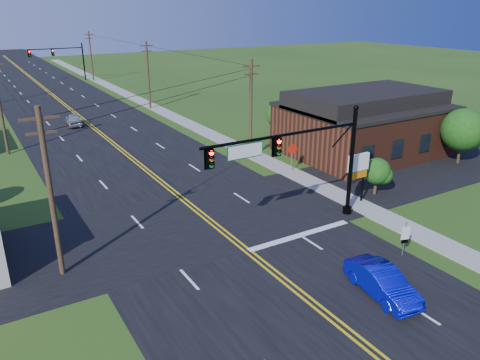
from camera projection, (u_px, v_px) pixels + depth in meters
ground at (325, 317)px, 21.33m from camera, size 260.00×260.00×0.00m
road_main at (74, 114)px, 61.50m from camera, size 16.00×220.00×0.04m
road_cross at (206, 220)px, 30.97m from camera, size 70.00×10.00×0.04m
sidewalk at (179, 119)px, 58.52m from camera, size 2.00×160.00×0.08m
signal_mast_main at (298, 158)px, 28.19m from camera, size 11.30×0.60×7.48m
signal_mast_far at (59, 57)px, 86.16m from camera, size 10.98×0.60×7.48m
brick_building at (363, 128)px, 44.61m from camera, size 14.20×11.20×4.70m
utility_pole_left_a at (50, 191)px, 23.14m from camera, size 1.80×0.28×9.00m
utility_pole_left_b at (0, 105)px, 43.23m from camera, size 1.80×0.28×9.00m
utility_pole_right_a at (251, 108)px, 42.08m from camera, size 1.80×0.28×9.00m
utility_pole_right_b at (148, 74)px, 62.97m from camera, size 1.80×0.28×9.00m
utility_pole_right_c at (91, 55)px, 87.08m from camera, size 1.80×0.28×9.00m
tree_right_front at (463, 130)px, 41.13m from camera, size 3.80×3.80×5.00m
tree_right_back at (280, 115)px, 49.02m from camera, size 3.00×3.00×4.10m
shrub_corner at (377, 171)px, 34.58m from camera, size 2.00×2.00×2.86m
blue_car at (382, 283)px, 22.70m from camera, size 2.12×4.55×1.44m
distant_car at (74, 120)px, 55.21m from camera, size 2.15×4.38×1.44m
route_sign at (405, 236)px, 26.17m from camera, size 0.52×0.17×2.12m
stop_sign at (292, 152)px, 39.58m from camera, size 0.85×0.23×2.41m
pylon_sign at (358, 168)px, 32.67m from camera, size 1.81×0.28×3.71m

